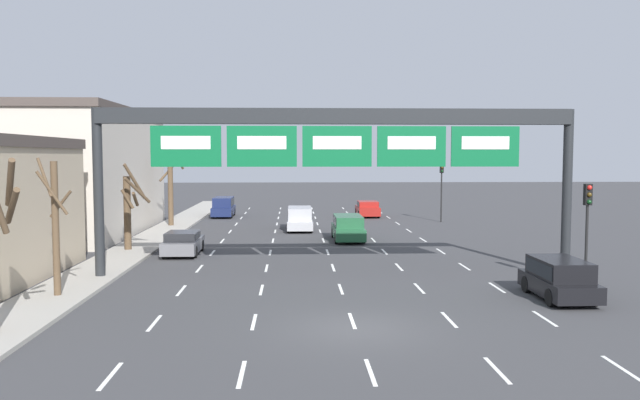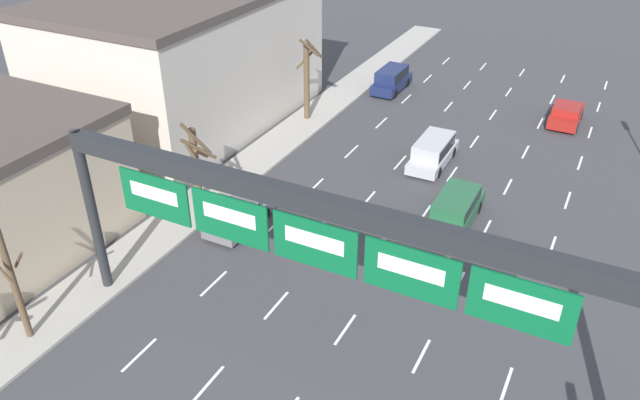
{
  "view_description": "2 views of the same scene",
  "coord_description": "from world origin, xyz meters",
  "px_view_note": "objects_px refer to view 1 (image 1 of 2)",
  "views": [
    {
      "loc": [
        -1.97,
        -19.59,
        5.56
      ],
      "look_at": [
        -0.82,
        7.06,
        3.66
      ],
      "focal_mm": 35.0,
      "sensor_mm": 36.0,
      "label": 1
    },
    {
      "loc": [
        7.86,
        -6.62,
        17.86
      ],
      "look_at": [
        -2.7,
        13.98,
        3.91
      ],
      "focal_mm": 35.0,
      "sensor_mm": 36.0,
      "label": 2
    }
  ],
  "objects_px": {
    "car_red": "(368,208)",
    "sign_gantry": "(337,137)",
    "suv_navy": "(223,206)",
    "tree_bare_closest": "(129,207)",
    "suv_black": "(559,277)",
    "suv_silver": "(300,217)",
    "traffic_light_near_gantry": "(588,213)",
    "suv_green": "(348,226)",
    "tree_bare_furthest": "(171,187)",
    "tree_bare_third": "(55,223)",
    "traffic_light_mid_block": "(442,180)",
    "car_grey": "(183,242)"
  },
  "relations": [
    {
      "from": "traffic_light_mid_block",
      "to": "tree_bare_closest",
      "type": "relative_size",
      "value": 1.01
    },
    {
      "from": "suv_silver",
      "to": "suv_black",
      "type": "xyz_separation_m",
      "value": [
        9.82,
        -22.83,
        -0.08
      ]
    },
    {
      "from": "suv_green",
      "to": "sign_gantry",
      "type": "bearing_deg",
      "value": -97.48
    },
    {
      "from": "suv_green",
      "to": "car_red",
      "type": "relative_size",
      "value": 1.2
    },
    {
      "from": "suv_green",
      "to": "suv_navy",
      "type": "relative_size",
      "value": 1.09
    },
    {
      "from": "car_grey",
      "to": "sign_gantry",
      "type": "bearing_deg",
      "value": -39.76
    },
    {
      "from": "suv_silver",
      "to": "traffic_light_near_gantry",
      "type": "bearing_deg",
      "value": -59.96
    },
    {
      "from": "sign_gantry",
      "to": "traffic_light_mid_block",
      "type": "xyz_separation_m",
      "value": [
        10.44,
        23.36,
        -2.83
      ]
    },
    {
      "from": "suv_green",
      "to": "suv_silver",
      "type": "bearing_deg",
      "value": 118.39
    },
    {
      "from": "traffic_light_mid_block",
      "to": "car_grey",
      "type": "bearing_deg",
      "value": -138.31
    },
    {
      "from": "traffic_light_mid_block",
      "to": "tree_bare_furthest",
      "type": "relative_size",
      "value": 0.84
    },
    {
      "from": "suv_black",
      "to": "tree_bare_closest",
      "type": "xyz_separation_m",
      "value": [
        -19.73,
        12.67,
        1.72
      ]
    },
    {
      "from": "suv_silver",
      "to": "car_red",
      "type": "height_order",
      "value": "suv_silver"
    },
    {
      "from": "car_red",
      "to": "tree_bare_furthest",
      "type": "distance_m",
      "value": 18.08
    },
    {
      "from": "suv_green",
      "to": "suv_navy",
      "type": "height_order",
      "value": "suv_navy"
    },
    {
      "from": "sign_gantry",
      "to": "tree_bare_third",
      "type": "relative_size",
      "value": 4.09
    },
    {
      "from": "suv_black",
      "to": "tree_bare_furthest",
      "type": "distance_m",
      "value": 32.15
    },
    {
      "from": "sign_gantry",
      "to": "tree_bare_furthest",
      "type": "height_order",
      "value": "sign_gantry"
    },
    {
      "from": "sign_gantry",
      "to": "tree_bare_furthest",
      "type": "bearing_deg",
      "value": 119.16
    },
    {
      "from": "traffic_light_near_gantry",
      "to": "tree_bare_third",
      "type": "bearing_deg",
      "value": -176.42
    },
    {
      "from": "car_grey",
      "to": "car_red",
      "type": "relative_size",
      "value": 1.0
    },
    {
      "from": "traffic_light_near_gantry",
      "to": "tree_bare_furthest",
      "type": "height_order",
      "value": "tree_bare_furthest"
    },
    {
      "from": "sign_gantry",
      "to": "suv_silver",
      "type": "distance_m",
      "value": 18.93
    },
    {
      "from": "car_red",
      "to": "traffic_light_mid_block",
      "type": "distance_m",
      "value": 7.87
    },
    {
      "from": "suv_silver",
      "to": "car_grey",
      "type": "relative_size",
      "value": 1.2
    },
    {
      "from": "sign_gantry",
      "to": "tree_bare_third",
      "type": "bearing_deg",
      "value": -160.7
    },
    {
      "from": "car_red",
      "to": "tree_bare_furthest",
      "type": "height_order",
      "value": "tree_bare_furthest"
    },
    {
      "from": "suv_silver",
      "to": "traffic_light_mid_block",
      "type": "xyz_separation_m",
      "value": [
        11.93,
        5.29,
        2.6
      ]
    },
    {
      "from": "suv_black",
      "to": "suv_navy",
      "type": "distance_m",
      "value": 37.18
    },
    {
      "from": "suv_black",
      "to": "traffic_light_mid_block",
      "type": "relative_size",
      "value": 0.79
    },
    {
      "from": "tree_bare_closest",
      "to": "tree_bare_third",
      "type": "xyz_separation_m",
      "value": [
        0.25,
        -11.82,
        0.39
      ]
    },
    {
      "from": "car_red",
      "to": "traffic_light_near_gantry",
      "type": "height_order",
      "value": "traffic_light_near_gantry"
    },
    {
      "from": "suv_black",
      "to": "suv_navy",
      "type": "relative_size",
      "value": 0.89
    },
    {
      "from": "suv_green",
      "to": "car_grey",
      "type": "height_order",
      "value": "suv_green"
    },
    {
      "from": "suv_green",
      "to": "car_grey",
      "type": "bearing_deg",
      "value": -150.46
    },
    {
      "from": "car_grey",
      "to": "traffic_light_mid_block",
      "type": "xyz_separation_m",
      "value": [
        18.6,
        16.57,
        2.85
      ]
    },
    {
      "from": "suv_green",
      "to": "tree_bare_third",
      "type": "height_order",
      "value": "tree_bare_third"
    },
    {
      "from": "car_grey",
      "to": "suv_black",
      "type": "relative_size",
      "value": 1.01
    },
    {
      "from": "suv_silver",
      "to": "traffic_light_mid_block",
      "type": "relative_size",
      "value": 0.97
    },
    {
      "from": "traffic_light_near_gantry",
      "to": "suv_green",
      "type": "bearing_deg",
      "value": 120.66
    },
    {
      "from": "car_red",
      "to": "sign_gantry",
      "type": "bearing_deg",
      "value": -99.71
    },
    {
      "from": "sign_gantry",
      "to": "suv_green",
      "type": "bearing_deg",
      "value": 82.52
    },
    {
      "from": "tree_bare_closest",
      "to": "car_red",
      "type": "bearing_deg",
      "value": 51.22
    },
    {
      "from": "suv_navy",
      "to": "tree_bare_third",
      "type": "relative_size",
      "value": 0.84
    },
    {
      "from": "car_red",
      "to": "tree_bare_third",
      "type": "bearing_deg",
      "value": -116.51
    },
    {
      "from": "car_grey",
      "to": "suv_black",
      "type": "distance_m",
      "value": 20.13
    },
    {
      "from": "traffic_light_near_gantry",
      "to": "car_red",
      "type": "bearing_deg",
      "value": 100.43
    },
    {
      "from": "suv_black",
      "to": "suv_silver",
      "type": "bearing_deg",
      "value": 113.26
    },
    {
      "from": "suv_silver",
      "to": "tree_bare_furthest",
      "type": "height_order",
      "value": "tree_bare_furthest"
    },
    {
      "from": "suv_navy",
      "to": "tree_bare_closest",
      "type": "bearing_deg",
      "value": -98.57
    }
  ]
}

